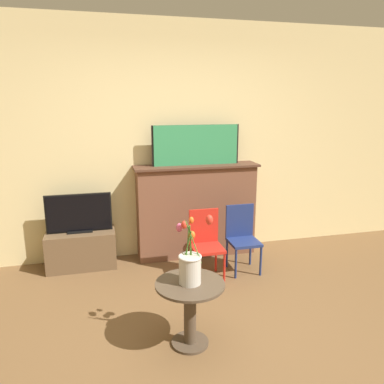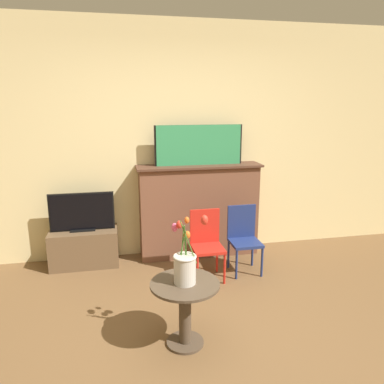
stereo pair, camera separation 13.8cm
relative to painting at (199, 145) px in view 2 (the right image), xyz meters
name	(u,v)px [view 2 (the right image)]	position (x,y,z in m)	size (l,w,h in m)	color
ground_plane	(226,362)	(-0.24, -1.96, -1.32)	(14.00, 14.00, 0.00)	brown
wall_back	(176,142)	(-0.24, 0.17, 0.03)	(8.00, 0.06, 2.70)	beige
fireplace_mantel	(199,209)	(0.00, -0.01, -0.76)	(1.45, 0.34, 1.10)	brown
painting	(199,145)	(0.00, 0.00, 0.00)	(1.02, 0.03, 0.46)	black
tv_stand	(84,248)	(-1.33, -0.06, -1.12)	(0.74, 0.36, 0.41)	brown
tv_monitor	(82,212)	(-1.33, -0.05, -0.71)	(0.70, 0.12, 0.43)	black
chair_red	(206,241)	(-0.06, -0.62, -0.92)	(0.31, 0.31, 0.72)	red
chair_blue	(244,235)	(0.38, -0.54, -0.92)	(0.31, 0.31, 0.72)	navy
side_table	(185,304)	(-0.49, -1.69, -0.99)	(0.52, 0.52, 0.51)	#4C3D2D
vase_tulips	(185,264)	(-0.48, -1.68, -0.66)	(0.26, 0.22, 0.51)	beige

